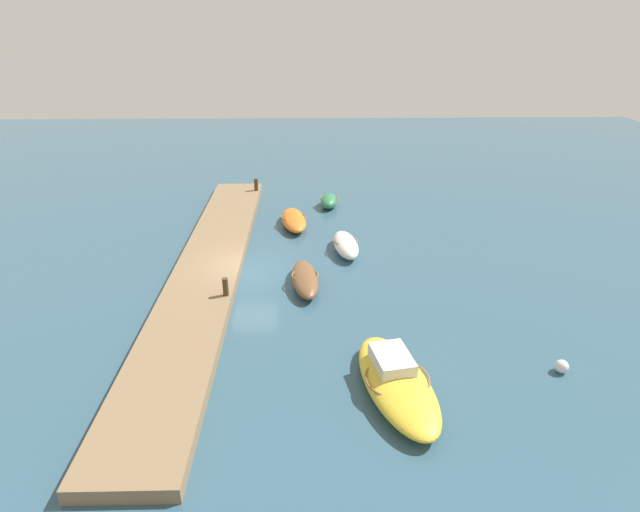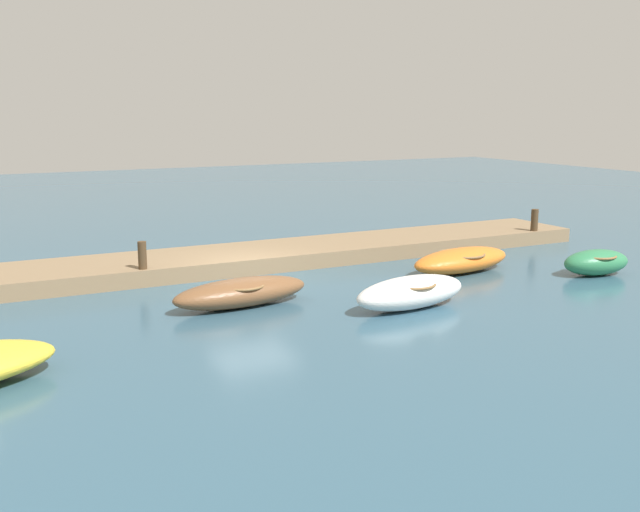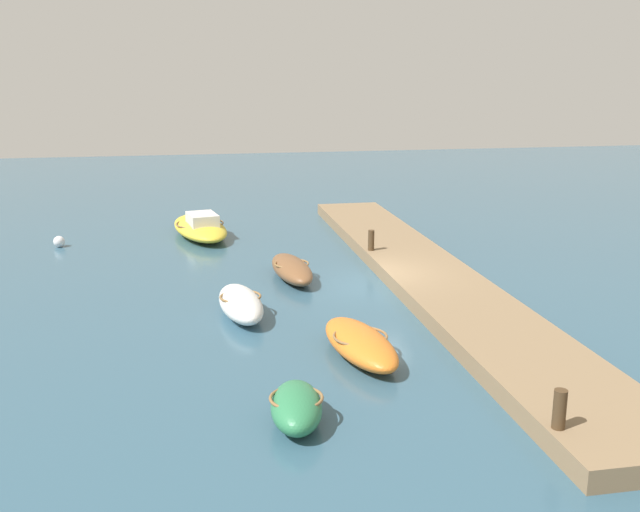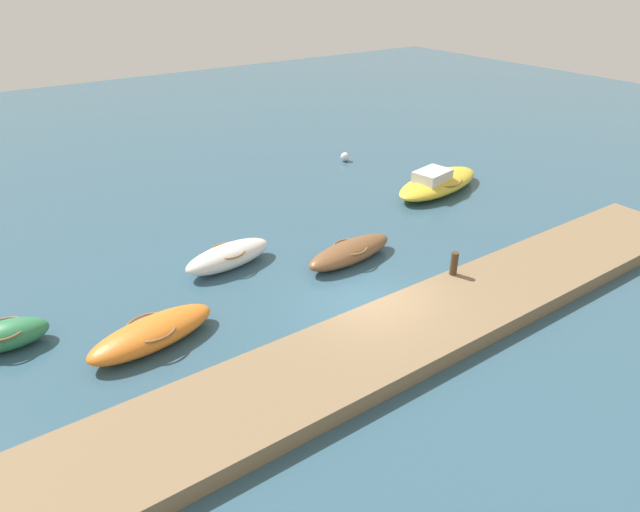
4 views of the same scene
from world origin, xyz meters
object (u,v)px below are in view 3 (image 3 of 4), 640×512
at_px(mooring_post_west, 560,409).
at_px(marker_buoy, 59,242).
at_px(motorboat_yellow, 200,227).
at_px(dinghy_green, 296,407).
at_px(rowboat_white, 241,303).
at_px(rowboat_orange, 360,343).
at_px(rowboat_brown, 292,269).
at_px(mooring_post_mid_west, 371,240).

distance_m(mooring_post_west, marker_buoy, 23.38).
relative_size(motorboat_yellow, dinghy_green, 2.45).
bearing_deg(rowboat_white, motorboat_yellow, -1.99).
xyz_separation_m(rowboat_white, mooring_post_west, (-9.30, -5.54, 0.49)).
bearing_deg(rowboat_white, rowboat_orange, -149.97).
relative_size(rowboat_brown, rowboat_orange, 0.97).
relative_size(dinghy_green, rowboat_orange, 0.59).
height_order(mooring_post_mid_west, marker_buoy, mooring_post_mid_west).
xyz_separation_m(rowboat_white, motorboat_yellow, (11.38, 0.92, 0.02)).
height_order(rowboat_brown, rowboat_orange, rowboat_orange).
distance_m(mooring_post_west, mooring_post_mid_west, 14.80).
height_order(motorboat_yellow, rowboat_orange, motorboat_yellow).
height_order(dinghy_green, mooring_post_mid_west, mooring_post_mid_west).
bearing_deg(rowboat_orange, mooring_post_west, -162.33).
bearing_deg(rowboat_brown, mooring_post_west, -171.06).
xyz_separation_m(motorboat_yellow, rowboat_orange, (-15.20, -3.77, -0.06)).
xyz_separation_m(motorboat_yellow, dinghy_green, (-18.61, -1.54, -0.04)).
height_order(dinghy_green, rowboat_orange, dinghy_green).
bearing_deg(mooring_post_mid_west, mooring_post_west, 180.00).
bearing_deg(marker_buoy, motorboat_yellow, -81.30).
distance_m(rowboat_brown, marker_buoy, 11.25).
height_order(motorboat_yellow, mooring_post_west, mooring_post_west).
bearing_deg(mooring_post_west, marker_buoy, 32.24).
height_order(motorboat_yellow, rowboat_brown, motorboat_yellow).
bearing_deg(rowboat_orange, marker_buoy, 25.83).
xyz_separation_m(rowboat_orange, mooring_post_west, (-5.48, -2.70, 0.53)).
bearing_deg(motorboat_yellow, rowboat_orange, -177.11).
xyz_separation_m(rowboat_orange, mooring_post_mid_west, (9.32, -2.70, 0.52)).
bearing_deg(marker_buoy, rowboat_brown, -126.28).
height_order(mooring_post_west, marker_buoy, mooring_post_west).
bearing_deg(motorboat_yellow, mooring_post_mid_west, -143.32).
xyz_separation_m(rowboat_brown, marker_buoy, (6.66, 9.07, -0.14)).
bearing_deg(mooring_post_west, dinghy_green, 67.22).
bearing_deg(rowboat_brown, dinghy_green, 166.50).
relative_size(rowboat_brown, mooring_post_mid_west, 4.80).
distance_m(rowboat_brown, rowboat_orange, 7.66).
distance_m(rowboat_white, marker_buoy, 12.55).
bearing_deg(rowboat_orange, mooring_post_mid_west, -24.69).
height_order(rowboat_brown, mooring_post_mid_west, mooring_post_mid_west).
distance_m(dinghy_green, rowboat_orange, 4.08).
relative_size(rowboat_brown, mooring_post_west, 4.72).
bearing_deg(rowboat_orange, dinghy_green, 138.26).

